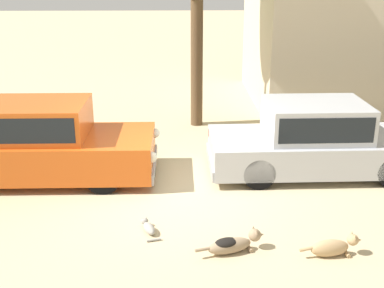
{
  "coord_description": "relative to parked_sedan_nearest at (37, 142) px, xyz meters",
  "views": [
    {
      "loc": [
        0.15,
        -8.49,
        3.99
      ],
      "look_at": [
        0.38,
        0.2,
        0.9
      ],
      "focal_mm": 47.09,
      "sensor_mm": 36.0,
      "label": 1
    }
  ],
  "objects": [
    {
      "name": "stray_dog_spotted",
      "position": [
        3.56,
        -2.89,
        -0.61
      ],
      "size": [
        1.06,
        0.43,
        0.35
      ],
      "rotation": [
        0.0,
        0.0,
        0.31
      ],
      "color": "#997F60",
      "rests_on": "ground_plane"
    },
    {
      "name": "ground_plane",
      "position": [
        2.63,
        -0.84,
        -0.75
      ],
      "size": [
        80.0,
        80.0,
        0.0
      ],
      "primitive_type": "plane",
      "color": "tan"
    },
    {
      "name": "parked_sedan_second",
      "position": [
        5.51,
        0.14,
        -0.03
      ],
      "size": [
        4.39,
        1.81,
        1.46
      ],
      "rotation": [
        0.0,
        0.0,
        0.02
      ],
      "color": "#B2B5BA",
      "rests_on": "ground_plane"
    },
    {
      "name": "stray_dog_tan",
      "position": [
        5.0,
        -3.02,
        -0.6
      ],
      "size": [
        0.94,
        0.29,
        0.35
      ],
      "rotation": [
        0.0,
        0.0,
        0.13
      ],
      "color": "tan",
      "rests_on": "ground_plane"
    },
    {
      "name": "stray_cat",
      "position": [
        2.28,
        -2.25,
        -0.68
      ],
      "size": [
        0.34,
        0.57,
        0.16
      ],
      "rotation": [
        0.0,
        0.0,
        1.96
      ],
      "color": "gray",
      "rests_on": "ground_plane"
    },
    {
      "name": "parked_sedan_nearest",
      "position": [
        0.0,
        0.0,
        0.0
      ],
      "size": [
        4.66,
        1.77,
        1.53
      ],
      "rotation": [
        0.0,
        0.0,
        0.0
      ],
      "color": "#D15619",
      "rests_on": "ground_plane"
    }
  ]
}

